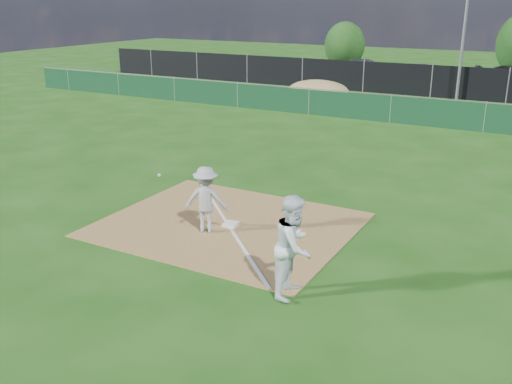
{
  "coord_description": "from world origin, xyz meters",
  "views": [
    {
      "loc": [
        6.99,
        -10.2,
        5.38
      ],
      "look_at": [
        0.81,
        1.0,
        1.0
      ],
      "focal_mm": 40.0,
      "sensor_mm": 36.0,
      "label": 1
    }
  ],
  "objects_px": {
    "play_at_first": "(206,200)",
    "car_mid": "(423,75)",
    "car_left": "(366,69)",
    "first_base": "(231,224)",
    "runner": "(294,246)",
    "light_pole": "(465,25)",
    "tree_left": "(345,45)"
  },
  "relations": [
    {
      "from": "light_pole",
      "to": "first_base",
      "type": "relative_size",
      "value": 23.86
    },
    {
      "from": "first_base",
      "to": "car_mid",
      "type": "bearing_deg",
      "value": 93.44
    },
    {
      "from": "light_pole",
      "to": "tree_left",
      "type": "distance_m",
      "value": 14.51
    },
    {
      "from": "first_base",
      "to": "runner",
      "type": "relative_size",
      "value": 0.17
    },
    {
      "from": "play_at_first",
      "to": "runner",
      "type": "relative_size",
      "value": 1.03
    },
    {
      "from": "first_base",
      "to": "runner",
      "type": "distance_m",
      "value": 3.77
    },
    {
      "from": "light_pole",
      "to": "first_base",
      "type": "xyz_separation_m",
      "value": [
        -1.39,
        -21.73,
        -3.94
      ]
    },
    {
      "from": "tree_left",
      "to": "play_at_first",
      "type": "bearing_deg",
      "value": -75.01
    },
    {
      "from": "light_pole",
      "to": "runner",
      "type": "relative_size",
      "value": 4.02
    },
    {
      "from": "car_left",
      "to": "tree_left",
      "type": "relative_size",
      "value": 1.26
    },
    {
      "from": "car_left",
      "to": "tree_left",
      "type": "distance_m",
      "value": 6.38
    },
    {
      "from": "car_mid",
      "to": "car_left",
      "type": "bearing_deg",
      "value": 89.4
    },
    {
      "from": "first_base",
      "to": "tree_left",
      "type": "height_order",
      "value": "tree_left"
    },
    {
      "from": "play_at_first",
      "to": "car_left",
      "type": "height_order",
      "value": "play_at_first"
    },
    {
      "from": "car_mid",
      "to": "first_base",
      "type": "bearing_deg",
      "value": -172.42
    },
    {
      "from": "light_pole",
      "to": "car_mid",
      "type": "xyz_separation_m",
      "value": [
        -2.96,
        4.41,
        -3.33
      ]
    },
    {
      "from": "car_left",
      "to": "car_mid",
      "type": "bearing_deg",
      "value": -111.3
    },
    {
      "from": "first_base",
      "to": "runner",
      "type": "bearing_deg",
      "value": -39.66
    },
    {
      "from": "play_at_first",
      "to": "car_left",
      "type": "bearing_deg",
      "value": 100.75
    },
    {
      "from": "first_base",
      "to": "car_left",
      "type": "relative_size",
      "value": 0.07
    },
    {
      "from": "runner",
      "to": "tree_left",
      "type": "height_order",
      "value": "tree_left"
    },
    {
      "from": "runner",
      "to": "car_mid",
      "type": "bearing_deg",
      "value": 3.08
    },
    {
      "from": "light_pole",
      "to": "tree_left",
      "type": "relative_size",
      "value": 2.19
    },
    {
      "from": "play_at_first",
      "to": "light_pole",
      "type": "bearing_deg",
      "value": 85.62
    },
    {
      "from": "light_pole",
      "to": "car_left",
      "type": "relative_size",
      "value": 1.74
    },
    {
      "from": "runner",
      "to": "tree_left",
      "type": "distance_m",
      "value": 36.01
    },
    {
      "from": "first_base",
      "to": "play_at_first",
      "type": "xyz_separation_m",
      "value": [
        -0.32,
        -0.59,
        0.77
      ]
    },
    {
      "from": "first_base",
      "to": "runner",
      "type": "height_order",
      "value": "runner"
    },
    {
      "from": "play_at_first",
      "to": "car_mid",
      "type": "height_order",
      "value": "play_at_first"
    },
    {
      "from": "car_mid",
      "to": "tree_left",
      "type": "bearing_deg",
      "value": 57.26
    },
    {
      "from": "tree_left",
      "to": "runner",
      "type": "bearing_deg",
      "value": -70.91
    },
    {
      "from": "runner",
      "to": "car_left",
      "type": "height_order",
      "value": "runner"
    }
  ]
}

